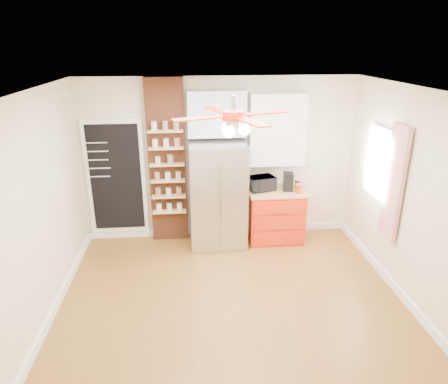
{
  "coord_description": "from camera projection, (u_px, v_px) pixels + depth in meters",
  "views": [
    {
      "loc": [
        -0.51,
        -4.37,
        3.19
      ],
      "look_at": [
        -0.02,
        0.9,
        1.19
      ],
      "focal_mm": 32.0,
      "sensor_mm": 36.0,
      "label": 1
    }
  ],
  "objects": [
    {
      "name": "floor",
      "position": [
        232.0,
        301.0,
        5.25
      ],
      "size": [
        4.5,
        4.5,
        0.0
      ],
      "primitive_type": "plane",
      "color": "brown",
      "rests_on": "ground"
    },
    {
      "name": "ceiling",
      "position": [
        234.0,
        90.0,
        4.29
      ],
      "size": [
        4.5,
        4.5,
        0.0
      ],
      "primitive_type": "plane",
      "color": "white",
      "rests_on": "wall_back"
    },
    {
      "name": "wall_back",
      "position": [
        219.0,
        160.0,
        6.63
      ],
      "size": [
        4.5,
        0.02,
        2.7
      ],
      "primitive_type": "cube",
      "color": "beige",
      "rests_on": "floor"
    },
    {
      "name": "wall_front",
      "position": [
        264.0,
        311.0,
        2.91
      ],
      "size": [
        4.5,
        0.02,
        2.7
      ],
      "primitive_type": "cube",
      "color": "beige",
      "rests_on": "floor"
    },
    {
      "name": "wall_left",
      "position": [
        38.0,
        213.0,
        4.57
      ],
      "size": [
        0.02,
        4.0,
        2.7
      ],
      "primitive_type": "cube",
      "color": "beige",
      "rests_on": "floor"
    },
    {
      "name": "wall_right",
      "position": [
        412.0,
        200.0,
        4.96
      ],
      "size": [
        0.02,
        4.0,
        2.7
      ],
      "primitive_type": "cube",
      "color": "beige",
      "rests_on": "floor"
    },
    {
      "name": "chalkboard",
      "position": [
        116.0,
        178.0,
        6.54
      ],
      "size": [
        0.95,
        0.05,
        1.95
      ],
      "color": "white",
      "rests_on": "wall_back"
    },
    {
      "name": "brick_pillar",
      "position": [
        167.0,
        163.0,
        6.48
      ],
      "size": [
        0.6,
        0.16,
        2.7
      ],
      "primitive_type": "cube",
      "color": "brown",
      "rests_on": "floor"
    },
    {
      "name": "fridge",
      "position": [
        218.0,
        194.0,
        6.45
      ],
      "size": [
        0.9,
        0.7,
        1.75
      ],
      "primitive_type": "cube",
      "color": "#ADADB1",
      "rests_on": "floor"
    },
    {
      "name": "upper_glass_cabinet",
      "position": [
        217.0,
        113.0,
        6.18
      ],
      "size": [
        0.9,
        0.35,
        0.7
      ],
      "primitive_type": "cube",
      "color": "white",
      "rests_on": "wall_back"
    },
    {
      "name": "red_cabinet",
      "position": [
        275.0,
        215.0,
        6.73
      ],
      "size": [
        0.94,
        0.64,
        0.9
      ],
      "color": "red",
      "rests_on": "floor"
    },
    {
      "name": "upper_shelf_unit",
      "position": [
        277.0,
        129.0,
        6.39
      ],
      "size": [
        0.9,
        0.3,
        1.15
      ],
      "primitive_type": "cube",
      "color": "white",
      "rests_on": "wall_back"
    },
    {
      "name": "window",
      "position": [
        380.0,
        164.0,
        5.73
      ],
      "size": [
        0.04,
        0.75,
        1.05
      ],
      "primitive_type": "cube",
      "color": "white",
      "rests_on": "wall_right"
    },
    {
      "name": "curtain",
      "position": [
        394.0,
        183.0,
        5.25
      ],
      "size": [
        0.06,
        0.4,
        1.55
      ],
      "primitive_type": "cube",
      "color": "red",
      "rests_on": "wall_right"
    },
    {
      "name": "ceiling_fan",
      "position": [
        233.0,
        116.0,
        4.39
      ],
      "size": [
        1.4,
        1.4,
        0.44
      ],
      "color": "silver",
      "rests_on": "ceiling"
    },
    {
      "name": "toaster_oven",
      "position": [
        261.0,
        183.0,
        6.53
      ],
      "size": [
        0.49,
        0.4,
        0.23
      ],
      "primitive_type": "imported",
      "rotation": [
        0.0,
        0.0,
        0.3
      ],
      "color": "black",
      "rests_on": "red_cabinet"
    },
    {
      "name": "coffee_maker",
      "position": [
        288.0,
        182.0,
        6.52
      ],
      "size": [
        0.18,
        0.2,
        0.3
      ],
      "primitive_type": "cube",
      "rotation": [
        0.0,
        0.0,
        -0.14
      ],
      "color": "black",
      "rests_on": "red_cabinet"
    },
    {
      "name": "canister_left",
      "position": [
        298.0,
        189.0,
        6.44
      ],
      "size": [
        0.14,
        0.14,
        0.13
      ],
      "primitive_type": "cylinder",
      "rotation": [
        0.0,
        0.0,
        -0.42
      ],
      "color": "red",
      "rests_on": "red_cabinet"
    },
    {
      "name": "canister_right",
      "position": [
        298.0,
        184.0,
        6.64
      ],
      "size": [
        0.1,
        0.1,
        0.13
      ],
      "primitive_type": "cylinder",
      "rotation": [
        0.0,
        0.0,
        -0.15
      ],
      "color": "#A91B09",
      "rests_on": "red_cabinet"
    },
    {
      "name": "pantry_jar_oats",
      "position": [
        158.0,
        160.0,
        6.33
      ],
      "size": [
        0.09,
        0.09,
        0.12
      ],
      "primitive_type": "cylinder",
      "rotation": [
        0.0,
        0.0,
        0.02
      ],
      "color": "beige",
      "rests_on": "brick_pillar"
    },
    {
      "name": "pantry_jar_beans",
      "position": [
        170.0,
        160.0,
        6.3
      ],
      "size": [
        0.1,
        0.1,
        0.14
      ],
      "primitive_type": "cylinder",
      "rotation": [
        0.0,
        0.0,
        -0.12
      ],
      "color": "olive",
      "rests_on": "brick_pillar"
    }
  ]
}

